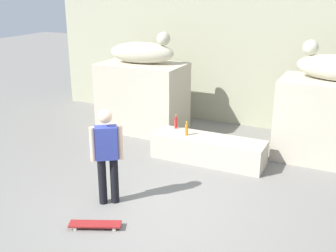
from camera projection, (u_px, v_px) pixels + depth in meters
ground_plane at (158, 213)px, 6.80m from camera, size 40.00×40.00×0.00m
facade_wall at (252, 4)px, 10.24m from camera, size 11.17×0.60×6.16m
pedestal_left at (143, 97)px, 10.42m from camera, size 2.08×1.29×1.71m
pedestal_right at (329, 121)px, 8.62m from camera, size 2.08×1.29×1.71m
statue_reclining_left at (143, 52)px, 10.04m from camera, size 1.67×0.83×0.78m
statue_reclining_right at (334, 67)px, 8.26m from camera, size 1.68×0.89×0.78m
ledge_block at (208, 149)px, 8.69m from camera, size 2.38×0.70×0.53m
skater at (107, 153)px, 6.82m from camera, size 0.46×0.37×1.67m
skateboard at (95, 224)px, 6.35m from camera, size 0.81×0.51×0.08m
bottle_red at (176, 123)px, 9.12m from camera, size 0.06×0.06×0.31m
bottle_orange at (187, 130)px, 8.70m from camera, size 0.07×0.07×0.30m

